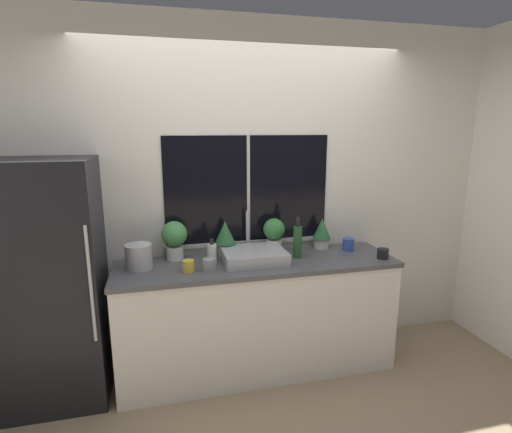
% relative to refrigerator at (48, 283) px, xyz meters
% --- Properties ---
extents(ground_plane, '(14.00, 14.00, 0.00)m').
position_rel_refrigerator_xyz_m(ground_plane, '(1.47, -0.33, -0.84)').
color(ground_plane, '#937F60').
extents(wall_back, '(8.00, 0.09, 2.70)m').
position_rel_refrigerator_xyz_m(wall_back, '(1.47, 0.30, 0.51)').
color(wall_back, silver).
rests_on(wall_back, ground_plane).
extents(wall_right, '(0.06, 7.00, 2.70)m').
position_rel_refrigerator_xyz_m(wall_right, '(3.57, 1.17, 0.51)').
color(wall_right, silver).
rests_on(wall_right, ground_plane).
extents(counter, '(2.11, 0.58, 0.89)m').
position_rel_refrigerator_xyz_m(counter, '(1.47, -0.05, -0.40)').
color(counter, white).
rests_on(counter, ground_plane).
extents(refrigerator, '(0.72, 0.65, 1.69)m').
position_rel_refrigerator_xyz_m(refrigerator, '(0.00, 0.00, 0.00)').
color(refrigerator, black).
rests_on(refrigerator, ground_plane).
extents(sink, '(0.47, 0.43, 0.34)m').
position_rel_refrigerator_xyz_m(sink, '(1.44, -0.03, 0.09)').
color(sink, '#ADADB2').
rests_on(sink, counter).
extents(potted_plant_far_left, '(0.19, 0.19, 0.30)m').
position_rel_refrigerator_xyz_m(potted_plant_far_left, '(0.87, 0.16, 0.22)').
color(potted_plant_far_left, silver).
rests_on(potted_plant_far_left, counter).
extents(potted_plant_center_left, '(0.16, 0.16, 0.28)m').
position_rel_refrigerator_xyz_m(potted_plant_center_left, '(1.26, 0.16, 0.21)').
color(potted_plant_center_left, silver).
rests_on(potted_plant_center_left, counter).
extents(potted_plant_center_right, '(0.17, 0.17, 0.28)m').
position_rel_refrigerator_xyz_m(potted_plant_center_right, '(1.65, 0.16, 0.20)').
color(potted_plant_center_right, silver).
rests_on(potted_plant_center_right, counter).
extents(potted_plant_far_right, '(0.15, 0.15, 0.25)m').
position_rel_refrigerator_xyz_m(potted_plant_far_right, '(2.07, 0.16, 0.18)').
color(potted_plant_far_right, silver).
rests_on(potted_plant_far_right, counter).
extents(soap_bottle, '(0.07, 0.07, 0.19)m').
position_rel_refrigerator_xyz_m(soap_bottle, '(1.13, 0.00, 0.12)').
color(soap_bottle, white).
rests_on(soap_bottle, counter).
extents(bottle_tall, '(0.07, 0.07, 0.32)m').
position_rel_refrigerator_xyz_m(bottle_tall, '(1.79, -0.02, 0.18)').
color(bottle_tall, '#235128').
rests_on(bottle_tall, counter).
extents(mug_yellow, '(0.08, 0.08, 0.08)m').
position_rel_refrigerator_xyz_m(mug_yellow, '(0.94, -0.13, 0.09)').
color(mug_yellow, gold).
rests_on(mug_yellow, counter).
extents(mug_black, '(0.09, 0.09, 0.08)m').
position_rel_refrigerator_xyz_m(mug_black, '(2.42, -0.20, 0.08)').
color(mug_black, black).
rests_on(mug_black, counter).
extents(mug_blue, '(0.10, 0.10, 0.10)m').
position_rel_refrigerator_xyz_m(mug_blue, '(2.26, 0.06, 0.10)').
color(mug_blue, '#3351AD').
rests_on(mug_blue, counter).
extents(mug_grey, '(0.09, 0.09, 0.09)m').
position_rel_refrigerator_xyz_m(mug_grey, '(1.09, -0.15, 0.09)').
color(mug_grey, gray).
rests_on(mug_grey, counter).
extents(kettle, '(0.19, 0.19, 0.20)m').
position_rel_refrigerator_xyz_m(kettle, '(0.61, 0.01, 0.14)').
color(kettle, '#B2B2B7').
rests_on(kettle, counter).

